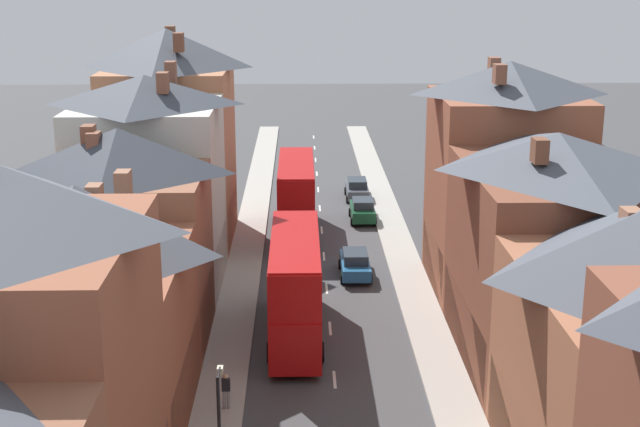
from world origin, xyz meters
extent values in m
cube|color=#A8A399|center=(-5.10, 38.00, 0.07)|extent=(2.20, 104.00, 0.14)
cube|color=#A8A399|center=(5.10, 38.00, 0.07)|extent=(2.20, 104.00, 0.14)
cube|color=silver|center=(0.00, 24.00, 0.01)|extent=(0.14, 1.80, 0.01)
cube|color=silver|center=(0.00, 30.00, 0.01)|extent=(0.14, 1.80, 0.01)
cube|color=silver|center=(0.00, 36.00, 0.01)|extent=(0.14, 1.80, 0.01)
cube|color=silver|center=(0.00, 42.00, 0.01)|extent=(0.14, 1.80, 0.01)
cube|color=silver|center=(0.00, 48.00, 0.01)|extent=(0.14, 1.80, 0.01)
cube|color=silver|center=(0.00, 54.00, 0.01)|extent=(0.14, 1.80, 0.01)
cube|color=silver|center=(0.00, 60.00, 0.01)|extent=(0.14, 1.80, 0.01)
cube|color=silver|center=(0.00, 66.00, 0.01)|extent=(0.14, 1.80, 0.01)
cube|color=silver|center=(0.00, 72.00, 0.01)|extent=(0.14, 1.80, 0.01)
cube|color=silver|center=(0.00, 78.00, 0.01)|extent=(0.14, 1.80, 0.01)
cube|color=silver|center=(0.00, 84.00, 0.01)|extent=(0.14, 1.80, 0.01)
cube|color=#935138|center=(-10.20, 10.52, 5.59)|extent=(8.00, 9.02, 11.18)
cube|color=#935138|center=(-10.20, 19.94, 3.68)|extent=(8.00, 9.81, 7.36)
cube|color=navy|center=(-6.26, 19.94, 1.60)|extent=(0.12, 9.03, 3.20)
pyramid|color=#565B66|center=(-10.20, 19.94, 8.83)|extent=(8.00, 9.81, 2.93)
cube|color=#99664C|center=(-8.78, 22.26, 9.56)|extent=(0.60, 0.90, 1.47)
cube|color=#99664C|center=(-9.91, 21.92, 9.32)|extent=(0.60, 0.90, 0.98)
cube|color=brown|center=(-10.20, 28.52, 4.35)|extent=(8.00, 7.36, 8.70)
cube|color=olive|center=(-6.26, 28.52, 1.60)|extent=(0.12, 6.77, 3.20)
pyramid|color=#383D47|center=(-10.20, 28.52, 9.84)|extent=(8.00, 7.36, 2.26)
cube|color=brown|center=(-11.61, 28.75, 10.45)|extent=(0.60, 0.90, 1.22)
cube|color=brown|center=(-11.24, 28.17, 10.33)|extent=(0.60, 0.90, 0.99)
cube|color=beige|center=(-10.20, 36.56, 5.43)|extent=(8.00, 8.71, 10.87)
cube|color=#1E5133|center=(-6.26, 36.56, 1.60)|extent=(0.12, 8.02, 3.20)
pyramid|color=#383D47|center=(-10.20, 36.56, 11.69)|extent=(8.00, 8.71, 1.65)
cube|color=brown|center=(-8.93, 35.12, 12.26)|extent=(0.60, 0.90, 1.12)
cube|color=brown|center=(-8.99, 38.65, 12.37)|extent=(0.60, 0.90, 1.35)
cube|color=#B2704C|center=(-10.20, 45.66, 5.96)|extent=(8.00, 9.49, 11.92)
cube|color=#1E5133|center=(-6.26, 45.66, 1.60)|extent=(0.12, 8.73, 3.20)
pyramid|color=#474C56|center=(-10.20, 45.66, 13.18)|extent=(8.00, 9.49, 2.53)
cube|color=brown|center=(-9.03, 42.94, 13.77)|extent=(0.60, 0.90, 1.17)
cube|color=brown|center=(-10.19, 47.65, 13.82)|extent=(0.60, 0.90, 1.28)
cube|color=#A36042|center=(10.20, 14.70, 4.05)|extent=(8.00, 10.92, 8.10)
cube|color=#99664C|center=(9.75, 15.50, 9.92)|extent=(0.60, 0.90, 0.98)
cube|color=brown|center=(10.20, 26.01, 4.71)|extent=(8.00, 11.70, 9.41)
cube|color=navy|center=(6.26, 26.01, 1.60)|extent=(0.12, 10.76, 3.20)
pyramid|color=#474C56|center=(10.20, 26.01, 10.27)|extent=(8.00, 11.70, 1.71)
cube|color=brown|center=(8.68, 23.57, 10.79)|extent=(0.60, 0.90, 1.05)
cube|color=#935138|center=(10.20, 36.07, 5.71)|extent=(8.00, 8.42, 11.42)
cube|color=#1E5133|center=(6.26, 36.07, 1.60)|extent=(0.12, 7.75, 3.20)
pyramid|color=#474C56|center=(10.20, 36.07, 12.35)|extent=(8.00, 8.42, 1.87)
cube|color=brown|center=(9.03, 33.57, 12.87)|extent=(0.60, 0.90, 1.03)
cube|color=brown|center=(9.72, 38.18, 12.82)|extent=(0.60, 0.90, 0.93)
cube|color=#B70F0F|center=(-1.80, 28.92, 1.65)|extent=(2.44, 10.80, 2.50)
cube|color=#B70F0F|center=(-1.80, 28.92, 4.05)|extent=(2.44, 10.58, 2.30)
cube|color=#B70F0F|center=(-1.80, 28.92, 5.25)|extent=(2.39, 10.37, 0.10)
cube|color=#28333D|center=(-1.80, 34.27, 1.85)|extent=(2.20, 0.10, 1.20)
cube|color=#28333D|center=(-1.80, 34.27, 4.15)|extent=(2.20, 0.10, 1.10)
cube|color=#28333D|center=(-2.99, 28.92, 1.90)|extent=(0.06, 9.18, 0.90)
cube|color=#28333D|center=(-2.99, 28.92, 4.15)|extent=(0.06, 9.18, 0.90)
cube|color=yellow|center=(-1.80, 34.27, 4.95)|extent=(1.34, 0.08, 0.32)
cylinder|color=black|center=(-3.02, 32.27, 0.50)|extent=(0.30, 1.00, 1.00)
cylinder|color=black|center=(-0.58, 32.27, 0.50)|extent=(0.30, 1.00, 1.00)
cylinder|color=black|center=(-3.02, 25.95, 0.50)|extent=(0.30, 1.00, 1.00)
cylinder|color=black|center=(-0.58, 25.95, 0.50)|extent=(0.30, 1.00, 1.00)
cube|color=#B70F0F|center=(-1.80, 46.77, 1.65)|extent=(2.44, 10.80, 2.50)
cube|color=#B70F0F|center=(-1.80, 46.77, 4.05)|extent=(2.44, 10.58, 2.30)
cube|color=#B70F0F|center=(-1.80, 46.77, 5.25)|extent=(2.39, 10.37, 0.10)
cube|color=#28333D|center=(-1.80, 52.12, 1.85)|extent=(2.20, 0.10, 1.20)
cube|color=#28333D|center=(-1.80, 52.12, 4.15)|extent=(2.20, 0.10, 1.10)
cube|color=#28333D|center=(-2.99, 46.77, 1.90)|extent=(0.06, 9.18, 0.90)
cube|color=#28333D|center=(-2.99, 46.77, 4.15)|extent=(0.06, 9.18, 0.90)
cube|color=yellow|center=(-1.80, 52.12, 4.95)|extent=(1.34, 0.08, 0.32)
cylinder|color=black|center=(-3.02, 50.11, 0.50)|extent=(0.30, 1.00, 1.00)
cylinder|color=black|center=(-0.58, 50.11, 0.50)|extent=(0.30, 1.00, 1.00)
cylinder|color=black|center=(-3.02, 43.80, 0.50)|extent=(0.30, 1.00, 1.00)
cylinder|color=black|center=(-0.58, 43.80, 0.50)|extent=(0.30, 1.00, 1.00)
cube|color=#4C515B|center=(3.10, 56.95, 0.70)|extent=(1.70, 4.48, 0.77)
cube|color=#28333D|center=(3.10, 56.73, 1.38)|extent=(1.46, 2.24, 0.60)
cylinder|color=black|center=(2.25, 58.34, 0.31)|extent=(0.20, 0.62, 0.62)
cylinder|color=black|center=(3.95, 58.34, 0.31)|extent=(0.20, 0.62, 0.62)
cylinder|color=black|center=(2.25, 55.56, 0.31)|extent=(0.20, 0.62, 0.62)
cylinder|color=black|center=(3.95, 55.56, 0.31)|extent=(0.20, 0.62, 0.62)
cube|color=#144728|center=(3.10, 50.39, 0.71)|extent=(1.70, 4.11, 0.80)
cube|color=#28333D|center=(3.10, 50.19, 1.41)|extent=(1.46, 2.05, 0.60)
cylinder|color=black|center=(2.25, 51.66, 0.31)|extent=(0.20, 0.62, 0.62)
cylinder|color=black|center=(3.95, 51.66, 0.31)|extent=(0.20, 0.62, 0.62)
cylinder|color=black|center=(2.25, 49.12, 0.31)|extent=(0.20, 0.62, 0.62)
cylinder|color=black|center=(3.95, 49.12, 0.31)|extent=(0.20, 0.62, 0.62)
cube|color=#236093|center=(1.80, 38.18, 0.67)|extent=(1.70, 4.37, 0.72)
cube|color=#28333D|center=(1.80, 37.96, 1.33)|extent=(1.46, 2.19, 0.60)
cylinder|color=black|center=(0.95, 39.53, 0.31)|extent=(0.20, 0.62, 0.62)
cylinder|color=black|center=(2.65, 39.53, 0.31)|extent=(0.20, 0.62, 0.62)
cylinder|color=black|center=(0.95, 36.82, 0.31)|extent=(0.20, 0.62, 0.62)
cylinder|color=black|center=(2.65, 36.82, 0.31)|extent=(0.20, 0.62, 0.62)
cylinder|color=gray|center=(-4.82, 21.09, 0.56)|extent=(0.14, 0.14, 0.84)
cylinder|color=gray|center=(-4.64, 21.09, 0.56)|extent=(0.14, 0.14, 0.84)
cube|color=black|center=(-4.73, 21.09, 1.25)|extent=(0.36, 0.22, 0.54)
sphere|color=tan|center=(-4.73, 21.09, 1.64)|extent=(0.22, 0.22, 0.22)
cylinder|color=black|center=(-4.25, 13.57, 5.40)|extent=(0.08, 0.90, 0.08)
cube|color=beige|center=(-4.25, 14.02, 5.32)|extent=(0.20, 0.32, 0.20)
camera|label=1|loc=(-1.52, -13.36, 18.40)|focal=50.00mm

